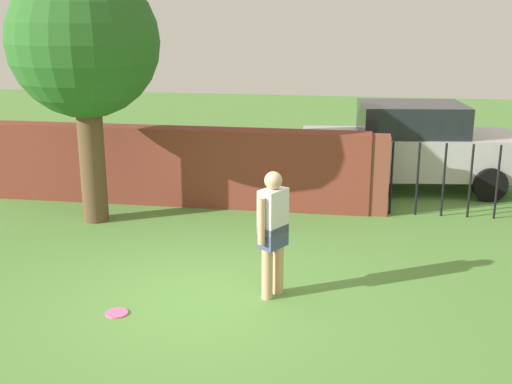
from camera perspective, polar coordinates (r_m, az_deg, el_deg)
ground_plane at (r=8.21m, az=-4.54°, el=-9.37°), size 40.00×40.00×0.00m
brick_wall at (r=11.95m, az=-7.16°, el=2.30°), size 7.09×0.50×1.43m
tree at (r=10.89m, az=-14.99°, el=12.44°), size 2.42×2.42×4.21m
person at (r=7.93m, az=1.51°, el=-3.25°), size 0.37×0.48×1.62m
fence_gate at (r=11.61m, az=17.41°, el=1.20°), size 3.20×0.44×1.40m
car at (r=13.22m, az=13.48°, el=3.95°), size 4.38×2.32×1.72m
frisbee_pink at (r=7.97m, az=-12.24°, el=-10.44°), size 0.27×0.27×0.02m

